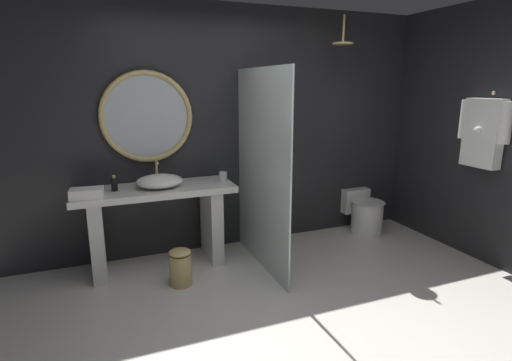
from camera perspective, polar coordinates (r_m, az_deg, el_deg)
The scene contains 14 objects.
ground_plane at distance 3.16m, azimuth 7.14°, elevation -20.94°, with size 5.76×5.76×0.00m, color silver.
back_wall_panel at distance 4.39m, azimuth -4.39°, elevation 7.18°, with size 4.80×0.10×2.60m, color #232326.
side_wall_right at distance 4.76m, azimuth 28.67°, elevation 6.06°, with size 0.10×2.47×2.60m, color #232326.
vanity_counter at distance 4.05m, azimuth -14.04°, elevation -4.90°, with size 1.52×0.55×0.82m.
vessel_sink at distance 3.93m, azimuth -13.63°, elevation -0.07°, with size 0.44×0.36×0.24m.
tumbler_cup at distance 4.08m, azimuth -4.73°, elevation 0.58°, with size 0.08×0.08×0.10m, color silver.
soap_dispenser at distance 3.92m, azimuth -19.61°, elevation -0.46°, with size 0.06×0.06×0.15m.
round_wall_mirror at distance 4.12m, azimuth -15.31°, elevation 8.77°, with size 0.90×0.05×0.90m.
shower_glass_panel at distance 3.85m, azimuth 0.81°, elevation 1.36°, with size 0.02×1.27×1.94m, color silver.
rain_shower_head at distance 4.59m, azimuth 12.34°, elevation 18.83°, with size 0.22×0.22×0.30m.
hanging_bathrobe at distance 4.51m, azimuth 29.75°, elevation 6.30°, with size 0.20×0.55×0.74m.
toilet at distance 5.11m, azimuth 15.19°, elevation -4.50°, with size 0.39×0.56×0.50m.
waste_bin at distance 3.77m, azimuth -10.74°, elevation -12.02°, with size 0.20×0.20×0.35m.
folded_hand_towel at distance 3.76m, azimuth -23.04°, elevation -1.71°, with size 0.27×0.17×0.09m, color white.
Camera 1 is at (-1.29, -2.27, 1.79)m, focal length 27.99 mm.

